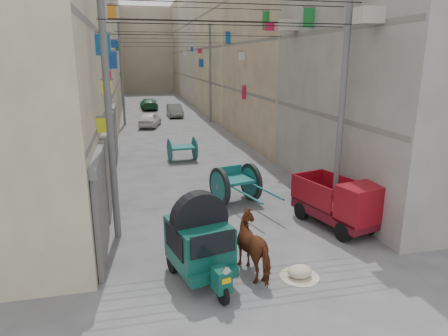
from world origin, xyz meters
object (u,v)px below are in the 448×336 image
object	(u,v)px
mini_truck	(343,206)
distant_car_grey	(175,110)
tonga_cart	(236,184)
horse	(257,246)
distant_car_white	(150,119)
distant_car_green	(149,104)
feed_sack	(300,271)
auto_rickshaw	(200,241)
second_cart	(182,149)

from	to	relation	value
mini_truck	distant_car_grey	world-z (taller)	mini_truck
tonga_cart	mini_truck	bearing A→B (deg)	-64.99
horse	distant_car_grey	size ratio (longest dim) A/B	0.48
mini_truck	distant_car_white	xyz separation A→B (m)	(-4.91, 21.63, -0.20)
distant_car_white	distant_car_green	world-z (taller)	distant_car_green
feed_sack	distant_car_grey	world-z (taller)	distant_car_grey
auto_rickshaw	horse	distance (m)	1.45
distant_car_grey	auto_rickshaw	bearing A→B (deg)	-95.04
second_cart	distant_car_green	world-z (taller)	second_cart
auto_rickshaw	distant_car_green	distance (m)	34.95
tonga_cart	distant_car_grey	distance (m)	23.80
tonga_cart	distant_car_green	size ratio (longest dim) A/B	0.83
feed_sack	distant_car_green	world-z (taller)	distant_car_green
tonga_cart	distant_car_grey	bearing A→B (deg)	74.35
auto_rickshaw	mini_truck	distance (m)	5.18
feed_sack	distant_car_white	size ratio (longest dim) A/B	0.18
distant_car_green	tonga_cart	bearing A→B (deg)	90.52
distant_car_white	distant_car_grey	xyz separation A→B (m)	(2.55, 5.33, 0.01)
second_cart	distant_car_white	xyz separation A→B (m)	(-1.13, 11.64, -0.08)
mini_truck	second_cart	size ratio (longest dim) A/B	2.08
horse	distant_car_grey	distance (m)	28.86
mini_truck	distant_car_green	xyz separation A→B (m)	(-4.47, 33.12, -0.20)
second_cart	feed_sack	xyz separation A→B (m)	(1.34, -12.34, -0.51)
horse	distant_car_white	size ratio (longest dim) A/B	0.50
mini_truck	feed_sack	distance (m)	3.45
horse	distant_car_white	world-z (taller)	horse
auto_rickshaw	second_cart	bearing A→B (deg)	71.21
tonga_cart	horse	xyz separation A→B (m)	(-0.77, -5.04, -0.01)
feed_sack	distant_car_grey	bearing A→B (deg)	89.83
feed_sack	horse	xyz separation A→B (m)	(-0.97, 0.47, 0.58)
distant_car_white	distant_car_grey	size ratio (longest dim) A/B	0.95
auto_rickshaw	mini_truck	world-z (taller)	auto_rickshaw
feed_sack	distant_car_green	size ratio (longest dim) A/B	0.15
mini_truck	distant_car_green	bearing A→B (deg)	82.57
horse	distant_car_grey	bearing A→B (deg)	-105.85
feed_sack	horse	size ratio (longest dim) A/B	0.35
tonga_cart	second_cart	xyz separation A→B (m)	(-1.14, 6.83, -0.08)
second_cart	horse	xyz separation A→B (m)	(0.37, -11.87, 0.06)
auto_rickshaw	horse	bearing A→B (deg)	-16.05
second_cart	feed_sack	size ratio (longest dim) A/B	2.49
auto_rickshaw	second_cart	size ratio (longest dim) A/B	1.63
second_cart	distant_car_white	bearing A→B (deg)	90.21
auto_rickshaw	feed_sack	distance (m)	2.60
distant_car_green	distant_car_white	bearing A→B (deg)	84.83
mini_truck	distant_car_white	size ratio (longest dim) A/B	0.92
tonga_cart	distant_car_grey	size ratio (longest dim) A/B	0.93
mini_truck	distant_car_green	world-z (taller)	mini_truck
feed_sack	distant_car_green	bearing A→B (deg)	93.27
distant_car_grey	distant_car_green	world-z (taller)	distant_car_grey
tonga_cart	distant_car_green	world-z (taller)	tonga_cart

